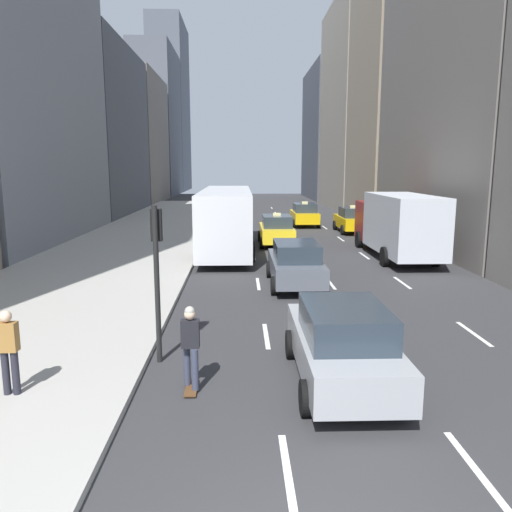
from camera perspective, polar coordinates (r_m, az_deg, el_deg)
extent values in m
cube|color=#ADAAA3|center=(32.54, -12.67, 2.19)|extent=(8.00, 66.00, 0.15)
cube|color=white|center=(8.02, 3.60, -23.34)|extent=(0.12, 2.00, 0.01)
cube|color=white|center=(13.42, 1.17, -9.10)|extent=(0.12, 2.00, 0.01)
cube|color=white|center=(19.18, 0.24, -3.19)|extent=(0.12, 2.00, 0.01)
cube|color=white|center=(25.06, -0.25, -0.03)|extent=(0.12, 2.00, 0.01)
cube|color=white|center=(30.98, -0.56, 1.92)|extent=(0.12, 2.00, 0.01)
cube|color=white|center=(36.93, -0.77, 3.25)|extent=(0.12, 2.00, 0.01)
cube|color=white|center=(42.89, -0.92, 4.21)|extent=(0.12, 2.00, 0.01)
cube|color=white|center=(48.86, -1.03, 4.93)|extent=(0.12, 2.00, 0.01)
cube|color=white|center=(54.84, -1.12, 5.50)|extent=(0.12, 2.00, 0.01)
cube|color=white|center=(8.71, 23.68, -21.27)|extent=(0.12, 2.00, 0.01)
cube|color=white|center=(13.85, 12.96, -8.75)|extent=(0.12, 2.00, 0.01)
cube|color=white|center=(19.49, 8.51, -3.10)|extent=(0.12, 2.00, 0.01)
cube|color=white|center=(25.29, 6.10, 0.00)|extent=(0.12, 2.00, 0.01)
cube|color=white|center=(31.17, 4.60, 1.94)|extent=(0.12, 2.00, 0.01)
cube|color=white|center=(37.09, 3.57, 3.26)|extent=(0.12, 2.00, 0.01)
cube|color=white|center=(43.03, 2.83, 4.22)|extent=(0.12, 2.00, 0.01)
cube|color=white|center=(48.98, 2.26, 4.94)|extent=(0.12, 2.00, 0.01)
cube|color=white|center=(54.95, 1.82, 5.51)|extent=(0.12, 2.00, 0.01)
cube|color=white|center=(14.80, 23.61, -8.12)|extent=(0.12, 2.00, 0.01)
cube|color=white|center=(20.17, 16.37, -2.95)|extent=(0.12, 2.00, 0.01)
cube|color=white|center=(25.82, 12.27, 0.04)|extent=(0.12, 2.00, 0.01)
cube|color=white|center=(31.60, 9.65, 1.94)|extent=(0.12, 2.00, 0.01)
cube|color=white|center=(37.45, 7.85, 3.25)|extent=(0.12, 2.00, 0.01)
cube|color=white|center=(43.34, 6.53, 4.21)|extent=(0.12, 2.00, 0.01)
cube|color=white|center=(49.26, 5.52, 4.93)|extent=(0.12, 2.00, 0.01)
cube|color=white|center=(55.19, 4.73, 5.50)|extent=(0.12, 2.00, 0.01)
cube|color=gray|center=(34.23, -26.60, 23.16)|extent=(6.00, 17.60, 25.46)
cube|color=#4C515B|center=(50.14, -17.49, 13.42)|extent=(6.00, 17.46, 15.40)
cube|color=slate|center=(66.78, -13.50, 12.81)|extent=(6.00, 15.80, 15.74)
cube|color=#4C515B|center=(83.30, -11.25, 14.66)|extent=(6.00, 15.77, 22.56)
cube|color=#4C515B|center=(99.59, -9.78, 16.26)|extent=(6.00, 15.96, 30.62)
cube|color=gray|center=(44.21, 15.89, 17.60)|extent=(6.00, 10.51, 20.93)
cube|color=gray|center=(57.15, 11.68, 16.32)|extent=(6.00, 15.57, 21.58)
cube|color=#4C515B|center=(73.67, 8.48, 13.58)|extent=(6.00, 16.98, 18.02)
cube|color=yellow|center=(38.27, 5.52, 4.51)|extent=(1.80, 4.40, 0.76)
cube|color=#28333D|center=(37.95, 5.59, 5.52)|extent=(1.58, 2.29, 0.64)
cube|color=#F2E599|center=(37.92, 5.60, 6.11)|extent=(0.44, 0.20, 0.14)
cylinder|color=black|center=(39.55, 3.96, 4.16)|extent=(0.22, 0.66, 0.66)
cylinder|color=black|center=(39.77, 6.55, 4.15)|extent=(0.22, 0.66, 0.66)
cylinder|color=black|center=(36.86, 4.39, 3.71)|extent=(0.22, 0.66, 0.66)
cylinder|color=black|center=(37.09, 7.16, 3.71)|extent=(0.22, 0.66, 0.66)
cube|color=yellow|center=(34.94, 10.90, 3.84)|extent=(1.80, 4.40, 0.76)
cube|color=#28333D|center=(34.61, 11.04, 4.94)|extent=(1.58, 2.29, 0.64)
cube|color=#F2E599|center=(34.58, 11.06, 5.58)|extent=(0.44, 0.20, 0.14)
cylinder|color=black|center=(36.12, 9.02, 3.49)|extent=(0.22, 0.66, 0.66)
cylinder|color=black|center=(36.50, 11.80, 3.47)|extent=(0.22, 0.66, 0.66)
cylinder|color=black|center=(33.46, 9.88, 2.94)|extent=(0.22, 0.66, 0.66)
cylinder|color=black|center=(33.88, 12.87, 2.93)|extent=(0.22, 0.66, 0.66)
cube|color=yellow|center=(28.70, 2.34, 2.68)|extent=(1.80, 4.40, 0.76)
cube|color=#28333D|center=(28.35, 2.39, 4.01)|extent=(1.58, 2.29, 0.64)
cube|color=#F2E599|center=(28.31, 2.39, 4.80)|extent=(0.44, 0.20, 0.14)
cylinder|color=black|center=(30.05, 0.43, 2.29)|extent=(0.22, 0.66, 0.66)
cylinder|color=black|center=(30.17, 3.85, 2.30)|extent=(0.22, 0.66, 0.66)
cylinder|color=black|center=(27.35, 0.66, 1.51)|extent=(0.22, 0.66, 0.66)
cylinder|color=black|center=(27.48, 4.41, 1.52)|extent=(0.22, 0.66, 0.66)
cube|color=#565B66|center=(18.88, 4.52, -1.31)|extent=(1.80, 4.57, 0.72)
cube|color=#28333D|center=(18.49, 4.64, 0.59)|extent=(1.58, 2.38, 0.64)
cylinder|color=black|center=(20.26, 1.54, -1.54)|extent=(0.22, 0.66, 0.66)
cylinder|color=black|center=(20.45, 6.58, -1.50)|extent=(0.22, 0.66, 0.66)
cylinder|color=black|center=(17.50, 2.08, -3.41)|extent=(0.22, 0.66, 0.66)
cylinder|color=black|center=(17.72, 7.91, -3.34)|extent=(0.22, 0.66, 0.66)
cube|color=#9EA0A5|center=(10.62, 9.72, -10.54)|extent=(1.80, 4.47, 0.74)
cube|color=#28333D|center=(10.15, 10.14, -7.41)|extent=(1.58, 2.32, 0.64)
cylinder|color=black|center=(11.91, 4.01, -10.02)|extent=(0.22, 0.66, 0.66)
cylinder|color=black|center=(12.21, 12.57, -9.72)|extent=(0.22, 0.66, 0.66)
cylinder|color=black|center=(9.37, 5.78, -15.84)|extent=(0.22, 0.66, 0.66)
cylinder|color=black|center=(9.76, 16.70, -15.13)|extent=(0.22, 0.66, 0.66)
cube|color=silver|center=(26.51, -3.39, 4.42)|extent=(2.50, 11.60, 2.90)
cube|color=#28333D|center=(32.21, -3.13, 6.06)|extent=(2.30, 0.12, 1.40)
cube|color=#28333D|center=(26.54, -6.02, 5.15)|extent=(0.08, 9.86, 1.10)
cube|color=yellow|center=(32.16, -3.14, 7.66)|extent=(1.50, 0.10, 0.36)
cylinder|color=black|center=(30.29, -5.55, 2.63)|extent=(0.30, 1.00, 1.00)
cylinder|color=black|center=(30.23, -0.81, 2.66)|extent=(0.30, 1.00, 1.00)
cylinder|color=black|center=(23.60, -6.60, 0.48)|extent=(0.30, 1.00, 1.00)
cylinder|color=black|center=(23.52, -0.52, 0.52)|extent=(0.30, 1.00, 1.00)
cube|color=maroon|center=(28.52, 13.83, 3.95)|extent=(2.10, 2.40, 2.10)
cube|color=#28333D|center=(29.60, 13.26, 4.77)|extent=(1.90, 0.10, 0.90)
cube|color=silver|center=(24.50, 16.48, 3.56)|extent=(2.30, 6.00, 2.70)
cylinder|color=black|center=(28.39, 11.70, 1.86)|extent=(0.28, 0.90, 0.90)
cylinder|color=black|center=(28.95, 15.74, 1.85)|extent=(0.28, 0.90, 0.90)
cylinder|color=black|center=(23.21, 14.53, -0.06)|extent=(0.28, 0.90, 0.90)
cylinder|color=black|center=(23.96, 19.82, -0.03)|extent=(0.28, 0.90, 0.90)
cube|color=brown|center=(10.46, -7.38, -14.70)|extent=(0.24, 0.80, 0.03)
cylinder|color=black|center=(10.72, -7.23, -14.19)|extent=(0.18, 0.05, 0.05)
cylinder|color=black|center=(10.22, -7.53, -15.48)|extent=(0.18, 0.05, 0.05)
cylinder|color=#383D51|center=(10.40, -7.88, -12.23)|extent=(0.14, 0.14, 0.84)
cylinder|color=#383D51|center=(10.16, -6.99, -12.76)|extent=(0.14, 0.14, 0.84)
cube|color=black|center=(10.04, -7.53, -8.80)|extent=(0.36, 0.22, 0.56)
sphere|color=beige|center=(9.91, -7.58, -6.61)|extent=(0.22, 0.22, 0.22)
sphere|color=#B2AD9E|center=(9.90, -7.59, -6.28)|extent=(0.20, 0.20, 0.20)
cylinder|color=#23232D|center=(10.81, -26.67, -11.83)|extent=(0.14, 0.14, 0.86)
cylinder|color=#23232D|center=(10.74, -25.78, -11.91)|extent=(0.14, 0.14, 0.86)
cube|color=olive|center=(10.54, -26.53, -8.28)|extent=(0.36, 0.22, 0.56)
sphere|color=beige|center=(10.43, -26.71, -6.19)|extent=(0.22, 0.22, 0.22)
cylinder|color=black|center=(11.43, -11.24, -3.35)|extent=(0.12, 0.12, 3.60)
cube|color=black|center=(11.37, -11.33, 3.49)|extent=(0.24, 0.20, 0.72)
sphere|color=red|center=(11.46, -11.28, 4.70)|extent=(0.14, 0.14, 0.14)
sphere|color=#4C3F14|center=(11.48, -11.24, 3.55)|extent=(0.14, 0.14, 0.14)
sphere|color=#198C2D|center=(11.51, -11.20, 2.42)|extent=(0.14, 0.14, 0.14)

